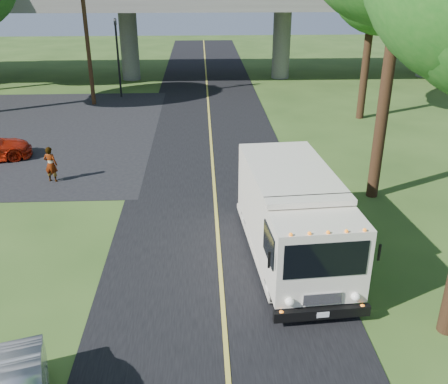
{
  "coord_description": "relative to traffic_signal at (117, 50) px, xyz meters",
  "views": [
    {
      "loc": [
        -0.48,
        -8.62,
        8.26
      ],
      "look_at": [
        0.21,
        6.08,
        1.6
      ],
      "focal_mm": 40.0,
      "sensor_mm": 36.0,
      "label": 1
    }
  ],
  "objects": [
    {
      "name": "pedestrian",
      "position": [
        -0.77,
        -14.97,
        -2.43
      ],
      "size": [
        0.63,
        0.49,
        1.54
      ],
      "primitive_type": "imported",
      "rotation": [
        0.0,
        0.0,
        2.91
      ],
      "color": "gray",
      "rests_on": "ground"
    },
    {
      "name": "traffic_signal",
      "position": [
        0.0,
        0.0,
        0.0
      ],
      "size": [
        0.18,
        0.22,
        5.2
      ],
      "color": "black",
      "rests_on": "ground"
    },
    {
      "name": "step_van",
      "position": [
        8.2,
        -21.47,
        -1.7
      ],
      "size": [
        2.91,
        6.76,
        2.77
      ],
      "rotation": [
        0.0,
        0.0,
        0.07
      ],
      "color": "silver",
      "rests_on": "ground"
    },
    {
      "name": "ground",
      "position": [
        6.0,
        -26.0,
        -3.2
      ],
      "size": [
        120.0,
        120.0,
        0.0
      ],
      "primitive_type": "plane",
      "color": "#304E1C",
      "rests_on": "ground"
    },
    {
      "name": "parking_lot",
      "position": [
        -5.0,
        -8.0,
        -3.19
      ],
      "size": [
        16.0,
        18.0,
        0.01
      ],
      "primitive_type": "cube",
      "color": "black",
      "rests_on": "ground"
    },
    {
      "name": "lane_line",
      "position": [
        6.0,
        -16.0,
        -3.17
      ],
      "size": [
        0.12,
        90.0,
        0.01
      ],
      "primitive_type": "cube",
      "color": "gold",
      "rests_on": "road"
    },
    {
      "name": "utility_pole",
      "position": [
        -1.5,
        -2.0,
        1.4
      ],
      "size": [
        1.6,
        0.26,
        9.0
      ],
      "color": "#472D19",
      "rests_on": "ground"
    },
    {
      "name": "overpass",
      "position": [
        6.0,
        6.0,
        1.36
      ],
      "size": [
        54.0,
        10.0,
        7.3
      ],
      "color": "slate",
      "rests_on": "ground"
    },
    {
      "name": "road",
      "position": [
        6.0,
        -16.0,
        -3.19
      ],
      "size": [
        7.0,
        90.0,
        0.02
      ],
      "primitive_type": "cube",
      "color": "black",
      "rests_on": "ground"
    }
  ]
}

